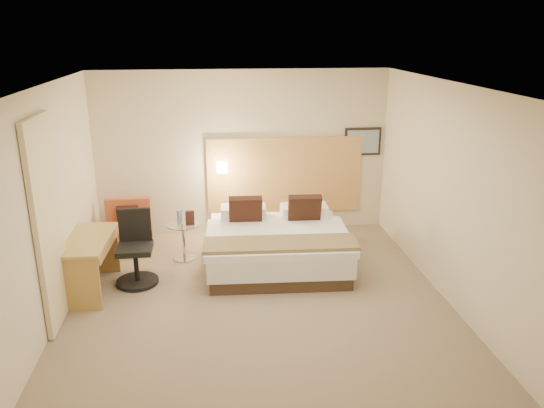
{
  "coord_description": "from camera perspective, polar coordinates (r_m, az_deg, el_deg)",
  "views": [
    {
      "loc": [
        -0.52,
        -6.06,
        3.29
      ],
      "look_at": [
        0.26,
        0.58,
        1.08
      ],
      "focal_mm": 35.0,
      "sensor_mm": 36.0,
      "label": 1
    }
  ],
  "objects": [
    {
      "name": "bottle_b",
      "position": [
        7.99,
        -9.79,
        -1.26
      ],
      "size": [
        0.06,
        0.06,
        0.2
      ],
      "primitive_type": "cylinder",
      "rotation": [
        0.0,
        0.0,
        0.03
      ],
      "color": "#7FA4C5",
      "rests_on": "side_table"
    },
    {
      "name": "wall_front",
      "position": [
        4.08,
        1.49,
        -10.18
      ],
      "size": [
        4.8,
        0.02,
        2.7
      ],
      "primitive_type": "cube",
      "color": "beige",
      "rests_on": "floor"
    },
    {
      "name": "ceiling",
      "position": [
        6.11,
        -1.83,
        12.8
      ],
      "size": [
        4.8,
        5.0,
        0.02
      ],
      "primitive_type": "cube",
      "color": "white",
      "rests_on": "floor"
    },
    {
      "name": "desk",
      "position": [
        7.28,
        -18.89,
        -4.64
      ],
      "size": [
        0.59,
        1.2,
        0.74
      ],
      "color": "#B39346",
      "rests_on": "floor"
    },
    {
      "name": "desk_chair",
      "position": [
        7.4,
        -14.44,
        -5.24
      ],
      "size": [
        0.57,
        0.57,
        1.0
      ],
      "color": "black",
      "rests_on": "floor"
    },
    {
      "name": "side_table",
      "position": [
        8.03,
        -9.48,
        -3.78
      ],
      "size": [
        0.51,
        0.51,
        0.56
      ],
      "color": "silver",
      "rests_on": "floor"
    },
    {
      "name": "floor",
      "position": [
        6.92,
        -1.6,
        -10.24
      ],
      "size": [
        4.8,
        5.0,
        0.02
      ],
      "primitive_type": "cube",
      "color": "#796851",
      "rests_on": "ground"
    },
    {
      "name": "art_frame",
      "position": [
        9.09,
        9.73,
        6.64
      ],
      "size": [
        0.62,
        0.03,
        0.47
      ],
      "primitive_type": "cube",
      "color": "black",
      "rests_on": "wall_back"
    },
    {
      "name": "lamp_arm",
      "position": [
        8.75,
        -5.4,
        4.02
      ],
      "size": [
        0.02,
        0.12,
        0.02
      ],
      "primitive_type": "cylinder",
      "rotation": [
        1.57,
        0.0,
        0.0
      ],
      "color": "silver",
      "rests_on": "wall_back"
    },
    {
      "name": "headboard_panel",
      "position": [
        8.93,
        1.39,
        3.07
      ],
      "size": [
        2.6,
        0.04,
        1.3
      ],
      "primitive_type": "cube",
      "color": "tan",
      "rests_on": "wall_back"
    },
    {
      "name": "curtain",
      "position": [
        6.43,
        -22.92,
        -2.02
      ],
      "size": [
        0.06,
        0.9,
        2.42
      ],
      "primitive_type": "cube",
      "color": "beige",
      "rests_on": "wall_left"
    },
    {
      "name": "wall_left",
      "position": [
        6.64,
        -22.91,
        -0.23
      ],
      "size": [
        0.02,
        5.0,
        2.7
      ],
      "primitive_type": "cube",
      "color": "beige",
      "rests_on": "floor"
    },
    {
      "name": "lounge_chair",
      "position": [
        8.66,
        -15.2,
        -2.63
      ],
      "size": [
        0.72,
        0.64,
        0.74
      ],
      "color": "#B77B56",
      "rests_on": "floor"
    },
    {
      "name": "wall_right",
      "position": [
        7.0,
        18.34,
        1.23
      ],
      "size": [
        0.02,
        5.0,
        2.7
      ],
      "primitive_type": "cube",
      "color": "beige",
      "rests_on": "floor"
    },
    {
      "name": "art_canvas",
      "position": [
        9.07,
        9.77,
        6.62
      ],
      "size": [
        0.54,
        0.01,
        0.39
      ],
      "primitive_type": "cube",
      "color": "gray",
      "rests_on": "wall_back"
    },
    {
      "name": "menu_folder",
      "position": [
        7.85,
        -8.82,
        -1.49
      ],
      "size": [
        0.13,
        0.05,
        0.22
      ],
      "primitive_type": "cube",
      "rotation": [
        0.0,
        0.0,
        0.03
      ],
      "color": "#3B1F18",
      "rests_on": "side_table"
    },
    {
      "name": "lamp_shade",
      "position": [
        8.69,
        -5.39,
        3.92
      ],
      "size": [
        0.15,
        0.15,
        0.15
      ],
      "primitive_type": "cube",
      "color": "#FFEDC6",
      "rests_on": "wall_back"
    },
    {
      "name": "bottle_a",
      "position": [
        7.96,
        -9.99,
        -1.35
      ],
      "size": [
        0.06,
        0.06,
        0.2
      ],
      "primitive_type": "cylinder",
      "rotation": [
        0.0,
        0.0,
        0.03
      ],
      "color": "#79A7BB",
      "rests_on": "side_table"
    },
    {
      "name": "wall_back",
      "position": [
        8.8,
        -3.17,
        5.5
      ],
      "size": [
        4.8,
        0.02,
        2.7
      ],
      "primitive_type": "cube",
      "color": "beige",
      "rests_on": "floor"
    },
    {
      "name": "bed",
      "position": [
        7.76,
        0.48,
        -4.25
      ],
      "size": [
        2.09,
        2.04,
        0.98
      ],
      "color": "#3A2A1D",
      "rests_on": "floor"
    }
  ]
}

